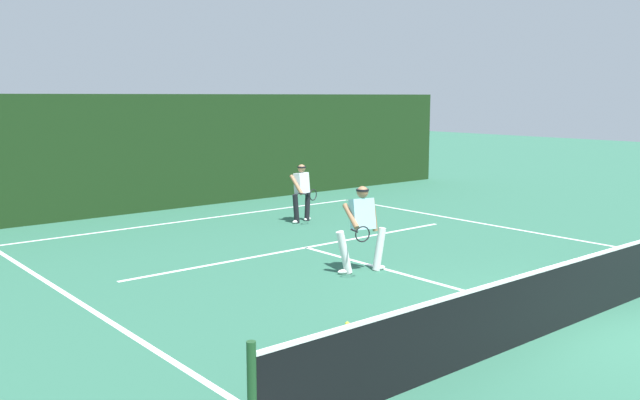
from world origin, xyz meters
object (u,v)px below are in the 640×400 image
object	(u,v)px
tennis_ball	(443,315)
tennis_ball_extra	(347,324)
player_near	(362,225)
player_far	(302,191)

from	to	relation	value
tennis_ball	tennis_ball_extra	bearing A→B (deg)	155.94
player_near	tennis_ball_extra	size ratio (longest dim) A/B	24.85
player_near	tennis_ball_extra	bearing A→B (deg)	59.67
tennis_ball_extra	player_far	bearing A→B (deg)	56.31
tennis_ball_extra	tennis_ball	bearing A→B (deg)	-24.06
player_near	tennis_ball_extra	xyz separation A→B (m)	(-2.23, -2.07, -0.87)
player_far	tennis_ball	bearing A→B (deg)	54.19
tennis_ball	tennis_ball_extra	size ratio (longest dim) A/B	1.00
player_near	player_far	size ratio (longest dim) A/B	1.07
tennis_ball	tennis_ball_extra	world-z (taller)	same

